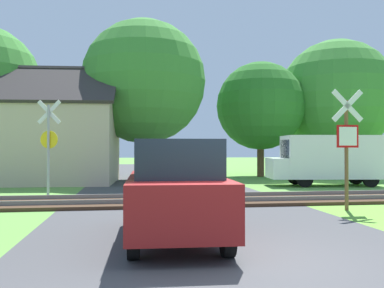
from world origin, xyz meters
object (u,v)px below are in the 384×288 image
object	(u,v)px
house	(32,141)
tree_far	(337,97)
tree_right	(260,106)
tree_center	(144,82)
parked_car	(175,190)
mail_truck	(328,158)
crossing_sign_far	(49,140)
stop_sign_near	(347,142)

from	to	relation	value
house	tree_far	bearing A→B (deg)	15.70
tree_right	tree_far	size ratio (longest dim) A/B	0.81
house	tree_center	xyz separation A→B (m)	(5.40, 0.95, 3.15)
parked_car	mail_truck	bearing A→B (deg)	54.84
house	tree_right	xyz separation A→B (m)	(12.45, 3.17, 2.20)
crossing_sign_far	stop_sign_near	bearing A→B (deg)	-18.44
house	parked_car	size ratio (longest dim) A/B	2.13
tree_right	mail_truck	world-z (taller)	tree_right
tree_right	parked_car	size ratio (longest dim) A/B	1.69
house	tree_far	xyz separation A→B (m)	(17.63, 3.77, 2.91)
tree_right	crossing_sign_far	bearing A→B (deg)	-140.13
stop_sign_near	house	world-z (taller)	house
tree_right	tree_far	xyz separation A→B (m)	(5.18, 0.61, 0.71)
tree_right	house	bearing A→B (deg)	-165.74
crossing_sign_far	house	size ratio (longest dim) A/B	0.39
tree_right	parked_car	distance (m)	18.80
tree_center	stop_sign_near	bearing A→B (deg)	-67.34
tree_right	parked_car	world-z (taller)	tree_right
crossing_sign_far	house	bearing A→B (deg)	120.37
stop_sign_near	mail_truck	xyz separation A→B (m)	(3.04, 7.38, -0.59)
mail_truck	tree_right	bearing A→B (deg)	14.89
tree_center	tree_right	size ratio (longest dim) A/B	1.23
tree_far	house	bearing A→B (deg)	-167.93
crossing_sign_far	tree_center	size ratio (longest dim) A/B	0.40
crossing_sign_far	tree_center	distance (m)	8.25
crossing_sign_far	parked_car	world-z (taller)	crossing_sign_far
house	tree_right	distance (m)	13.04
tree_right	mail_truck	xyz separation A→B (m)	(0.97, -6.76, -3.00)
house	tree_far	distance (m)	18.27
tree_center	tree_far	xyz separation A→B (m)	(12.23, 2.83, -0.24)
stop_sign_near	tree_far	world-z (taller)	tree_far
stop_sign_near	tree_right	xyz separation A→B (m)	(2.07, 14.14, 2.41)
house	mail_truck	distance (m)	13.92
crossing_sign_far	mail_truck	world-z (taller)	crossing_sign_far
tree_center	parked_car	xyz separation A→B (m)	(0.07, -14.91, -4.30)
tree_center	parked_car	world-z (taller)	tree_center
stop_sign_near	crossing_sign_far	world-z (taller)	crossing_sign_far
house	mail_truck	world-z (taller)	house
house	mail_truck	xyz separation A→B (m)	(13.42, -3.60, -0.80)
stop_sign_near	tree_right	bearing A→B (deg)	-97.41
crossing_sign_far	tree_right	world-z (taller)	tree_right
house	crossing_sign_far	bearing A→B (deg)	-68.97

